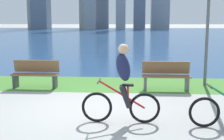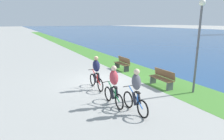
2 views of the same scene
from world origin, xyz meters
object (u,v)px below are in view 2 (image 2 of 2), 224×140
at_px(cyclist_distant_rear, 136,92).
at_px(bench_near_path, 162,78).
at_px(bench_far_along_path, 122,64).
at_px(cyclist_lead, 96,73).
at_px(lamppost_tall, 199,35).
at_px(cyclist_trailing, 114,86).

xyz_separation_m(cyclist_distant_rear, bench_near_path, (-1.94, 2.98, -0.39)).
distance_m(bench_near_path, bench_far_along_path, 4.20).
bearing_deg(cyclist_lead, lamppost_tall, 56.13).
relative_size(cyclist_lead, cyclist_distant_rear, 0.99).
distance_m(cyclist_distant_rear, bench_near_path, 3.58).
bearing_deg(bench_near_path, cyclist_trailing, -74.31).
bearing_deg(cyclist_distant_rear, bench_near_path, 122.97).
height_order(cyclist_distant_rear, bench_near_path, cyclist_distant_rear).
bearing_deg(cyclist_trailing, bench_far_along_path, 146.44).
bearing_deg(bench_far_along_path, cyclist_distant_rear, -26.16).
bearing_deg(bench_near_path, cyclist_lead, -111.62).
distance_m(cyclist_lead, lamppost_tall, 5.16).
xyz_separation_m(cyclist_distant_rear, lamppost_tall, (-0.54, 3.74, 1.93)).
bearing_deg(lamppost_tall, cyclist_lead, -123.87).
distance_m(cyclist_lead, cyclist_trailing, 2.23).
distance_m(cyclist_lead, bench_far_along_path, 4.39).
bearing_deg(cyclist_distant_rear, lamppost_tall, 98.28).
xyz_separation_m(cyclist_lead, bench_near_path, (1.27, 3.21, -0.39)).
height_order(cyclist_lead, bench_far_along_path, cyclist_lead).
bearing_deg(bench_near_path, bench_far_along_path, 179.58).
bearing_deg(lamppost_tall, cyclist_trailing, -96.06).
height_order(cyclist_lead, bench_near_path, cyclist_lead).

